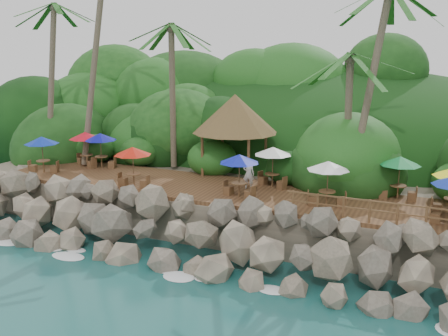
% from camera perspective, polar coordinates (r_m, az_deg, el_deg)
% --- Properties ---
extents(ground, '(140.00, 140.00, 0.00)m').
position_cam_1_polar(ground, '(22.17, -6.44, -11.91)').
color(ground, '#19514F').
rests_on(ground, ground).
extents(land_base, '(32.00, 25.20, 2.10)m').
position_cam_1_polar(land_base, '(35.77, 6.51, -0.28)').
color(land_base, gray).
rests_on(land_base, ground).
extents(jungle_hill, '(44.80, 28.00, 15.40)m').
position_cam_1_polar(jungle_hill, '(43.05, 9.50, 0.52)').
color(jungle_hill, '#143811').
rests_on(jungle_hill, ground).
extents(seawall, '(29.00, 4.00, 2.30)m').
position_cam_1_polar(seawall, '(23.33, -4.02, -7.48)').
color(seawall, gray).
rests_on(seawall, ground).
extents(terrace, '(26.00, 5.00, 0.20)m').
position_cam_1_polar(terrace, '(26.41, 0.00, -2.53)').
color(terrace, brown).
rests_on(terrace, land_base).
extents(jungle_foliage, '(44.00, 16.00, 12.00)m').
position_cam_1_polar(jungle_foliage, '(35.11, 5.97, -2.29)').
color(jungle_foliage, '#143811').
rests_on(jungle_foliage, ground).
extents(foam_line, '(25.20, 0.80, 0.06)m').
position_cam_1_polar(foam_line, '(22.39, -6.05, -11.55)').
color(foam_line, white).
rests_on(foam_line, ground).
extents(palms, '(33.47, 7.20, 13.48)m').
position_cam_1_polar(palms, '(27.90, 2.06, 17.60)').
color(palms, brown).
rests_on(palms, ground).
extents(palapa, '(4.88, 4.88, 4.60)m').
position_cam_1_polar(palapa, '(28.93, 1.24, 6.12)').
color(palapa, brown).
rests_on(palapa, ground).
extents(dining_clusters, '(24.87, 5.17, 2.13)m').
position_cam_1_polar(dining_clusters, '(25.18, 5.04, 1.01)').
color(dining_clusters, brown).
rests_on(dining_clusters, terrace).
extents(railing, '(7.20, 0.10, 1.00)m').
position_cam_1_polar(railing, '(22.02, 16.09, -4.43)').
color(railing, brown).
rests_on(railing, terrace).
extents(waiter, '(0.63, 0.45, 1.60)m').
position_cam_1_polar(waiter, '(26.18, 2.79, -0.65)').
color(waiter, silver).
rests_on(waiter, terrace).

